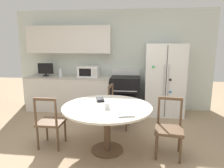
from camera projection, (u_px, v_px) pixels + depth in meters
name	position (u px, v px, depth m)	size (l,w,h in m)	color
ground_plane	(93.00, 160.00, 3.03)	(14.00, 14.00, 0.00)	#9E8466
back_wall	(101.00, 55.00, 5.30)	(5.20, 0.44, 2.60)	silver
kitchen_counter	(70.00, 93.00, 5.30)	(2.20, 0.64, 0.90)	silver
refrigerator	(164.00, 80.00, 4.89)	(0.93, 0.71, 1.74)	white
oven_range	(125.00, 94.00, 5.10)	(0.72, 0.68, 1.08)	black
microwave	(89.00, 71.00, 5.13)	(0.52, 0.38, 0.27)	white
countertop_tv	(46.00, 69.00, 5.26)	(0.40, 0.16, 0.34)	black
counter_bottle	(61.00, 73.00, 5.10)	(0.08, 0.08, 0.27)	silver
dining_table	(107.00, 113.00, 3.18)	(1.42, 1.42, 0.76)	beige
dining_chair_far	(118.00, 107.00, 4.14)	(0.47, 0.47, 0.90)	brown
dining_chair_right	(169.00, 129.00, 3.08)	(0.48, 0.48, 0.90)	brown
dining_chair_left	(51.00, 122.00, 3.35)	(0.42, 0.42, 0.90)	brown
candle_glass	(107.00, 106.00, 3.02)	(0.09, 0.09, 0.09)	silver
wallet	(100.00, 100.00, 3.40)	(0.16, 0.17, 0.07)	black
mail_stack	(125.00, 113.00, 2.80)	(0.30, 0.35, 0.02)	white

